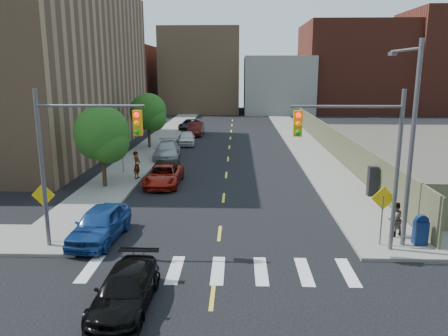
# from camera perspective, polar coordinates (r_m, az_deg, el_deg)

# --- Properties ---
(ground) EXTENTS (160.00, 160.00, 0.00)m
(ground) POSITION_cam_1_polar(r_m,az_deg,el_deg) (14.24, -2.01, -20.30)
(ground) COLOR black
(ground) RESTS_ON ground
(sidewalk_nw) EXTENTS (3.50, 73.00, 0.15)m
(sidewalk_nw) POSITION_cam_1_polar(r_m,az_deg,el_deg) (54.63, -7.27, 4.56)
(sidewalk_nw) COLOR gray
(sidewalk_nw) RESTS_ON ground
(sidewalk_ne) EXTENTS (3.50, 73.00, 0.15)m
(sidewalk_ne) POSITION_cam_1_polar(r_m,az_deg,el_deg) (54.39, 9.12, 4.47)
(sidewalk_ne) COLOR gray
(sidewalk_ne) RESTS_ON ground
(fence_north) EXTENTS (0.12, 44.00, 2.50)m
(fence_north) POSITION_cam_1_polar(r_m,az_deg,el_deg) (41.37, 14.04, 3.31)
(fence_north) COLOR #5B5D41
(fence_north) RESTS_ON ground
(bg_bldg_west) EXTENTS (14.00, 18.00, 12.00)m
(bg_bldg_west) POSITION_cam_1_polar(r_m,az_deg,el_deg) (85.05, -14.03, 11.20)
(bg_bldg_west) COLOR #592319
(bg_bldg_west) RESTS_ON ground
(bg_bldg_midwest) EXTENTS (14.00, 16.00, 15.00)m
(bg_bldg_midwest) POSITION_cam_1_polar(r_m,az_deg,el_deg) (84.18, -2.91, 12.56)
(bg_bldg_midwest) COLOR #8C6B4C
(bg_bldg_midwest) RESTS_ON ground
(bg_bldg_center) EXTENTS (12.00, 16.00, 10.00)m
(bg_bldg_center) POSITION_cam_1_polar(r_m,az_deg,el_deg) (82.26, 6.93, 10.74)
(bg_bldg_center) COLOR gray
(bg_bldg_center) RESTS_ON ground
(bg_bldg_east) EXTENTS (18.00, 18.00, 16.00)m
(bg_bldg_east) POSITION_cam_1_polar(r_m,az_deg,el_deg) (86.53, 16.36, 12.41)
(bg_bldg_east) COLOR #592319
(bg_bldg_east) RESTS_ON ground
(bg_bldg_fareast) EXTENTS (14.00, 16.00, 18.00)m
(bg_bldg_fareast) POSITION_cam_1_polar(r_m,az_deg,el_deg) (89.94, 26.87, 12.21)
(bg_bldg_fareast) COLOR #592319
(bg_bldg_fareast) RESTS_ON ground
(signal_nw) EXTENTS (4.59, 0.30, 7.00)m
(signal_nw) POSITION_cam_1_polar(r_m,az_deg,el_deg) (19.43, -18.81, 2.48)
(signal_nw) COLOR #59595E
(signal_nw) RESTS_ON ground
(signal_ne) EXTENTS (4.59, 0.30, 7.00)m
(signal_ne) POSITION_cam_1_polar(r_m,az_deg,el_deg) (18.90, 17.57, 2.30)
(signal_ne) COLOR #59595E
(signal_ne) RESTS_ON ground
(streetlight_ne) EXTENTS (0.25, 3.70, 9.00)m
(streetlight_ne) POSITION_cam_1_polar(r_m,az_deg,el_deg) (20.35, 23.06, 4.55)
(streetlight_ne) COLOR #59595E
(streetlight_ne) RESTS_ON ground
(warn_sign_nw) EXTENTS (1.06, 0.06, 2.83)m
(warn_sign_nw) POSITION_cam_1_polar(r_m,az_deg,el_deg) (21.14, -22.47, -4.08)
(warn_sign_nw) COLOR #59595E
(warn_sign_nw) RESTS_ON ground
(warn_sign_ne) EXTENTS (1.06, 0.06, 2.83)m
(warn_sign_ne) POSITION_cam_1_polar(r_m,az_deg,el_deg) (20.31, 20.03, -4.55)
(warn_sign_ne) COLOR #59595E
(warn_sign_ne) RESTS_ON ground
(warn_sign_midwest) EXTENTS (1.06, 0.06, 2.83)m
(warn_sign_midwest) POSITION_cam_1_polar(r_m,az_deg,el_deg) (33.55, -13.15, 2.52)
(warn_sign_midwest) COLOR #59595E
(warn_sign_midwest) RESTS_ON ground
(tree_west_near) EXTENTS (3.66, 3.64, 5.52)m
(tree_west_near) POSITION_cam_1_polar(r_m,az_deg,el_deg) (29.63, -15.62, 3.97)
(tree_west_near) COLOR #332114
(tree_west_near) RESTS_ON ground
(tree_west_far) EXTENTS (3.66, 3.64, 5.52)m
(tree_west_far) POSITION_cam_1_polar(r_m,az_deg,el_deg) (44.06, -9.85, 6.99)
(tree_west_far) COLOR #332114
(tree_west_far) RESTS_ON ground
(parked_car_blue) EXTENTS (2.19, 4.74, 1.57)m
(parked_car_blue) POSITION_cam_1_polar(r_m,az_deg,el_deg) (21.13, -15.90, -7.04)
(parked_car_blue) COLOR navy
(parked_car_blue) RESTS_ON ground
(parked_car_black) EXTENTS (1.47, 4.14, 1.36)m
(parked_car_black) POSITION_cam_1_polar(r_m,az_deg,el_deg) (31.33, -7.50, -0.42)
(parked_car_black) COLOR black
(parked_car_black) RESTS_ON ground
(parked_car_red) EXTENTS (2.32, 4.95, 1.37)m
(parked_car_red) POSITION_cam_1_polar(r_m,az_deg,el_deg) (30.11, -7.88, -0.97)
(parked_car_red) COLOR maroon
(parked_car_red) RESTS_ON ground
(parked_car_silver) EXTENTS (2.53, 5.44, 1.54)m
(parked_car_silver) POSITION_cam_1_polar(r_m,az_deg,el_deg) (38.83, -7.45, 2.27)
(parked_car_silver) COLOR #989C9F
(parked_car_silver) RESTS_ON ground
(parked_car_white) EXTENTS (2.06, 4.38, 1.45)m
(parked_car_white) POSITION_cam_1_polar(r_m,az_deg,el_deg) (46.11, -4.89, 3.93)
(parked_car_white) COLOR silver
(parked_car_white) RESTS_ON ground
(parked_car_maroon) EXTENTS (1.67, 4.76, 1.57)m
(parked_car_maroon) POSITION_cam_1_polar(r_m,az_deg,el_deg) (52.71, -3.70, 5.12)
(parked_car_maroon) COLOR #3C0D0C
(parked_car_maroon) RESTS_ON ground
(parked_car_grey) EXTENTS (2.75, 5.11, 1.36)m
(parked_car_grey) POSITION_cam_1_polar(r_m,az_deg,el_deg) (57.77, -4.52, 5.67)
(parked_car_grey) COLOR black
(parked_car_grey) RESTS_ON ground
(black_sedan) EXTENTS (1.83, 4.37, 1.26)m
(black_sedan) POSITION_cam_1_polar(r_m,az_deg,el_deg) (15.36, -12.78, -15.26)
(black_sedan) COLOR black
(black_sedan) RESTS_ON ground
(mailbox) EXTENTS (0.58, 0.45, 1.38)m
(mailbox) POSITION_cam_1_polar(r_m,az_deg,el_deg) (21.37, 24.30, -7.39)
(mailbox) COLOR navy
(mailbox) RESTS_ON sidewalk_ne
(payphone) EXTENTS (0.57, 0.48, 1.85)m
(payphone) POSITION_cam_1_polar(r_m,az_deg,el_deg) (28.26, 18.82, -1.63)
(payphone) COLOR black
(payphone) RESTS_ON sidewalk_ne
(pedestrian_west) EXTENTS (0.58, 0.78, 1.96)m
(pedestrian_west) POSITION_cam_1_polar(r_m,az_deg,el_deg) (31.58, -11.30, 0.38)
(pedestrian_west) COLOR gray
(pedestrian_west) RESTS_ON sidewalk_nw
(pedestrian_east) EXTENTS (0.98, 0.90, 1.64)m
(pedestrian_east) POSITION_cam_1_polar(r_m,az_deg,el_deg) (21.89, 21.40, -6.24)
(pedestrian_east) COLOR gray
(pedestrian_east) RESTS_ON sidewalk_ne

